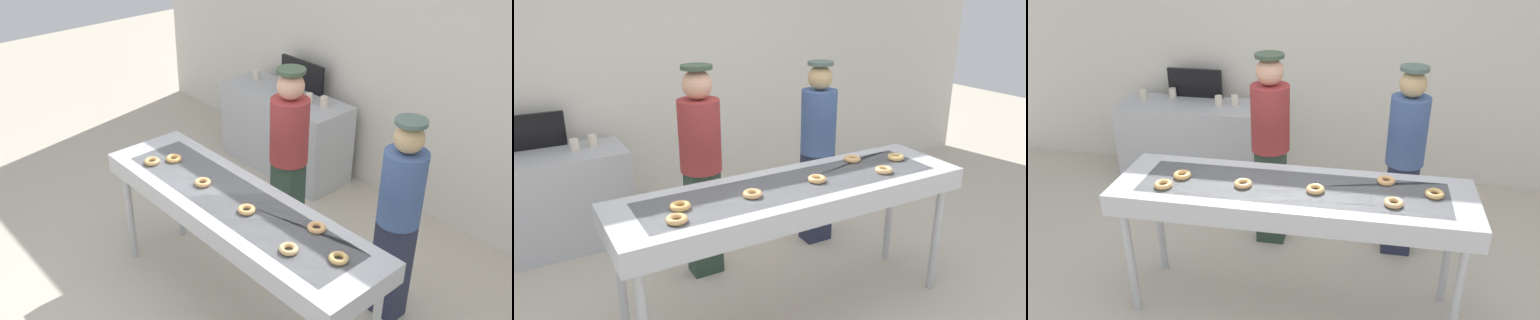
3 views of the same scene
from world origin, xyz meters
TOP-DOWN VIEW (x-y plane):
  - ground_plane at (0.00, 0.00)m, footprint 16.00×16.00m
  - back_wall at (0.00, 2.27)m, footprint 8.00×0.12m
  - fryer_conveyor at (0.00, 0.00)m, footprint 2.38×0.66m
  - glazed_donut_0 at (-0.83, -0.14)m, footprint 0.13×0.13m
  - glazed_donut_1 at (0.16, -0.03)m, footprint 0.16×0.16m
  - glazed_donut_2 at (-0.76, 0.01)m, footprint 0.13×0.13m
  - glazed_donut_3 at (-0.32, -0.04)m, footprint 0.17×0.17m
  - glazed_donut_4 at (0.91, 0.05)m, footprint 0.13×0.13m
  - glazed_donut_5 at (0.65, -0.11)m, footprint 0.17×0.17m
  - glazed_donut_6 at (0.61, 0.18)m, footprint 0.16×0.16m
  - worker_baker at (0.77, 0.84)m, footprint 0.30×0.30m
  - worker_assistant at (-0.31, 0.82)m, footprint 0.31×0.31m
  - prep_counter at (-1.39, 1.82)m, footprint 1.46×0.57m
  - paper_cup_1 at (-1.07, 1.83)m, footprint 0.08×0.08m
  - paper_cup_2 at (-0.91, 1.88)m, footprint 0.08×0.08m
  - menu_display at (-1.39, 2.06)m, footprint 0.59×0.04m

SIDE VIEW (x-z plane):
  - ground_plane at x=0.00m, z-range 0.00..0.00m
  - prep_counter at x=-1.39m, z-range 0.00..0.86m
  - worker_baker at x=0.77m, z-range 0.08..1.69m
  - fryer_conveyor at x=0.00m, z-range 0.41..1.40m
  - paper_cup_1 at x=-1.07m, z-range 0.86..0.96m
  - paper_cup_2 at x=-0.91m, z-range 0.86..0.96m
  - worker_assistant at x=-0.31m, z-range 0.10..1.76m
  - glazed_donut_0 at x=-0.83m, z-range 0.99..1.02m
  - glazed_donut_1 at x=0.16m, z-range 0.99..1.02m
  - glazed_donut_2 at x=-0.76m, z-range 0.99..1.02m
  - glazed_donut_3 at x=-0.32m, z-range 0.99..1.02m
  - glazed_donut_4 at x=0.91m, z-range 0.99..1.02m
  - glazed_donut_5 at x=0.65m, z-range 0.99..1.02m
  - glazed_donut_6 at x=0.61m, z-range 0.99..1.02m
  - menu_display at x=-1.39m, z-range 0.86..1.17m
  - back_wall at x=0.00m, z-range 0.00..3.28m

